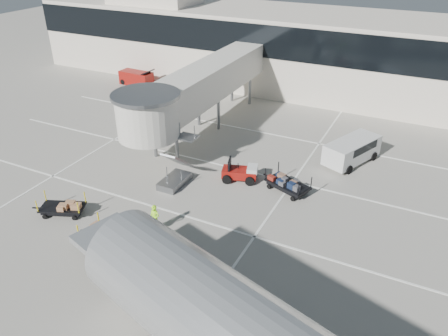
{
  "coord_description": "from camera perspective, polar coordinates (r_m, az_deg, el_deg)",
  "views": [
    {
      "loc": [
        13.5,
        -17.16,
        16.08
      ],
      "look_at": [
        2.28,
        5.46,
        2.0
      ],
      "focal_mm": 35.0,
      "sensor_mm": 36.0,
      "label": 1
    }
  ],
  "objects": [
    {
      "name": "ground_worker",
      "position": [
        26.35,
        -9.03,
        -6.51
      ],
      "size": [
        0.66,
        0.45,
        1.76
      ],
      "primitive_type": "imported",
      "rotation": [
        0.0,
        0.0,
        0.04
      ],
      "color": "#A0FF1A",
      "rests_on": "ground"
    },
    {
      "name": "ground",
      "position": [
        27.12,
        -9.58,
        -7.7
      ],
      "size": [
        140.0,
        140.0,
        0.0
      ],
      "primitive_type": "plane",
      "color": "#AFAA9C",
      "rests_on": "ground"
    },
    {
      "name": "lane_markings",
      "position": [
        34.07,
        -1.55,
        0.99
      ],
      "size": [
        40.0,
        30.0,
        0.02
      ],
      "color": "white",
      "rests_on": "ground"
    },
    {
      "name": "baggage_tug",
      "position": [
        31.24,
        2.15,
        -0.59
      ],
      "size": [
        2.74,
        2.2,
        1.64
      ],
      "rotation": [
        0.0,
        0.0,
        0.31
      ],
      "color": "maroon",
      "rests_on": "ground"
    },
    {
      "name": "box_cart_far",
      "position": [
        29.49,
        -20.47,
        -4.86
      ],
      "size": [
        3.37,
        2.29,
        1.31
      ],
      "rotation": [
        0.0,
        0.0,
        0.39
      ],
      "color": "black",
      "rests_on": "ground"
    },
    {
      "name": "minivan",
      "position": [
        34.83,
        16.51,
        2.42
      ],
      "size": [
        3.73,
        5.29,
        1.86
      ],
      "rotation": [
        0.0,
        0.0,
        -0.4
      ],
      "color": "silver",
      "rests_on": "ground"
    },
    {
      "name": "belt_loader",
      "position": [
        51.95,
        -11.35,
        11.43
      ],
      "size": [
        4.19,
        1.82,
        1.99
      ],
      "rotation": [
        0.0,
        0.0,
        -0.04
      ],
      "color": "maroon",
      "rests_on": "ground"
    },
    {
      "name": "box_cart_near",
      "position": [
        25.57,
        -15.19,
        -9.21
      ],
      "size": [
        4.1,
        2.09,
        1.58
      ],
      "rotation": [
        0.0,
        0.0,
        -0.15
      ],
      "color": "black",
      "rests_on": "ground"
    },
    {
      "name": "terminal",
      "position": [
        50.54,
        10.05,
        15.01
      ],
      "size": [
        64.0,
        12.11,
        15.2
      ],
      "color": "beige",
      "rests_on": "ground"
    },
    {
      "name": "jet_bridge",
      "position": [
        36.2,
        -4.15,
        10.05
      ],
      "size": [
        5.7,
        20.4,
        6.03
      ],
      "color": "silver",
      "rests_on": "ground"
    },
    {
      "name": "suitcase_cart",
      "position": [
        30.3,
        8.24,
        -2.07
      ],
      "size": [
        3.77,
        2.49,
        1.46
      ],
      "rotation": [
        0.0,
        0.0,
        -0.37
      ],
      "color": "black",
      "rests_on": "ground"
    }
  ]
}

